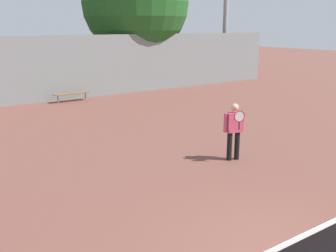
{
  "coord_description": "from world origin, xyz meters",
  "views": [
    {
      "loc": [
        -4.72,
        -2.73,
        3.59
      ],
      "look_at": [
        1.35,
        5.84,
        0.9
      ],
      "focal_mm": 42.0,
      "sensor_mm": 36.0,
      "label": 1
    }
  ],
  "objects_px": {
    "tennis_net": "(328,251)",
    "bench_courtside_far": "(72,94)",
    "tree_green_broad": "(135,3)",
    "light_pole_near_left": "(226,4)",
    "tennis_player": "(234,128)"
  },
  "relations": [
    {
      "from": "tennis_net",
      "to": "bench_courtside_far",
      "type": "bearing_deg",
      "value": 81.28
    },
    {
      "from": "tennis_net",
      "to": "tree_green_broad",
      "type": "xyz_separation_m",
      "value": [
        7.75,
        18.24,
        4.43
      ]
    },
    {
      "from": "light_pole_near_left",
      "to": "tree_green_broad",
      "type": "relative_size",
      "value": 1.09
    },
    {
      "from": "tree_green_broad",
      "to": "tennis_player",
      "type": "bearing_deg",
      "value": -110.41
    },
    {
      "from": "bench_courtside_far",
      "to": "tree_green_broad",
      "type": "xyz_separation_m",
      "value": [
        5.39,
        2.85,
        4.54
      ]
    },
    {
      "from": "tennis_player",
      "to": "bench_courtside_far",
      "type": "bearing_deg",
      "value": 109.15
    },
    {
      "from": "tennis_net",
      "to": "bench_courtside_far",
      "type": "height_order",
      "value": "tennis_net"
    },
    {
      "from": "light_pole_near_left",
      "to": "tree_green_broad",
      "type": "bearing_deg",
      "value": 164.26
    },
    {
      "from": "tennis_player",
      "to": "bench_courtside_far",
      "type": "distance_m",
      "value": 10.78
    },
    {
      "from": "bench_courtside_far",
      "to": "light_pole_near_left",
      "type": "xyz_separation_m",
      "value": [
        11.17,
        1.22,
        4.57
      ]
    },
    {
      "from": "light_pole_near_left",
      "to": "tree_green_broad",
      "type": "height_order",
      "value": "light_pole_near_left"
    },
    {
      "from": "tennis_net",
      "to": "tree_green_broad",
      "type": "height_order",
      "value": "tree_green_broad"
    },
    {
      "from": "tennis_net",
      "to": "bench_courtside_far",
      "type": "distance_m",
      "value": 15.57
    },
    {
      "from": "tennis_net",
      "to": "tennis_player",
      "type": "bearing_deg",
      "value": 59.88
    },
    {
      "from": "bench_courtside_far",
      "to": "tennis_net",
      "type": "bearing_deg",
      "value": -98.72
    }
  ]
}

